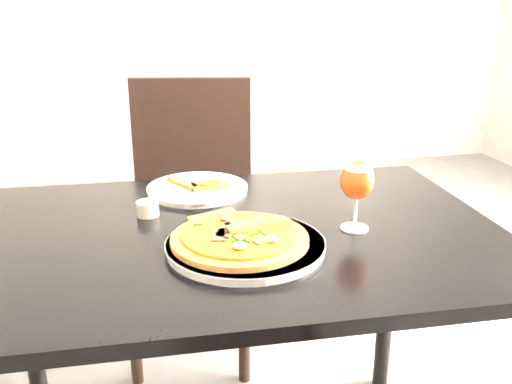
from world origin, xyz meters
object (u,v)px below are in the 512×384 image
object	(u,v)px
dining_table	(234,267)
pizza	(240,237)
chair_far	(191,208)
beer_glass	(357,181)

from	to	relation	value
dining_table	pizza	distance (m)	0.15
chair_far	beer_glass	size ratio (longest dim) A/B	6.15
dining_table	pizza	world-z (taller)	pizza
dining_table	chair_far	size ratio (longest dim) A/B	1.28
chair_far	pizza	size ratio (longest dim) A/B	3.43
chair_far	beer_glass	xyz separation A→B (m)	(0.27, -0.79, 0.33)
pizza	beer_glass	size ratio (longest dim) A/B	1.79
dining_table	beer_glass	world-z (taller)	beer_glass
chair_far	pizza	distance (m)	0.86
chair_far	pizza	xyz separation A→B (m)	(-0.00, -0.83, 0.24)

